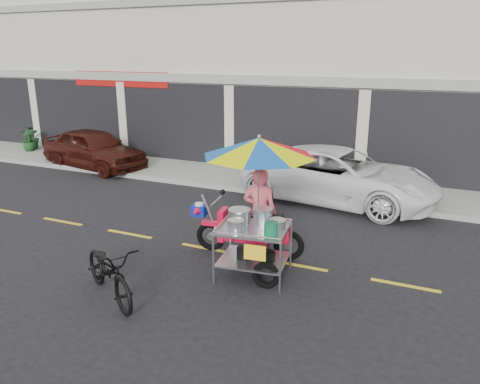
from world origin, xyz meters
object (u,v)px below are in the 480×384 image
at_px(white_pickup, 339,176).
at_px(food_vendor_rig, 257,185).
at_px(maroon_sedan, 94,149).
at_px(near_bicycle, 109,271).

height_order(white_pickup, food_vendor_rig, food_vendor_rig).
distance_m(maroon_sedan, white_pickup, 8.74).
distance_m(maroon_sedan, near_bicycle, 9.58).
bearing_deg(white_pickup, near_bicycle, 169.02).
xyz_separation_m(maroon_sedan, near_bicycle, (6.41, -7.12, -0.21)).
height_order(maroon_sedan, food_vendor_rig, food_vendor_rig).
relative_size(near_bicycle, food_vendor_rig, 0.67).
distance_m(white_pickup, food_vendor_rig, 4.84).
relative_size(white_pickup, food_vendor_rig, 1.88).
bearing_deg(near_bicycle, white_pickup, 11.87).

